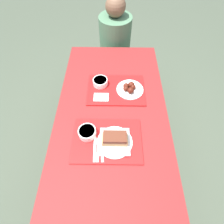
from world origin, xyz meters
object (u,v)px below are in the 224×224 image
Objects in this scene: tray_near at (107,140)px; tray_far at (116,90)px; bowl_coleslaw_far at (100,82)px; wings_plate_far at (130,88)px; person_seated_across at (115,36)px; brisket_sandwich_plate at (115,140)px; bowl_coleslaw_near at (87,132)px.

tray_near and tray_far have the same top height.
tray_far is (0.06, 0.45, 0.00)m from tray_near.
bowl_coleslaw_far is at bearing 97.93° from tray_near.
wings_plate_far is 0.31× the size of person_seated_across.
brisket_sandwich_plate is at bearing -89.93° from person_seated_across.
tray_near is at bearing -92.25° from person_seated_across.
wings_plate_far reaches higher than bowl_coleslaw_near.
bowl_coleslaw_far is at bearing 82.33° from bowl_coleslaw_near.
bowl_coleslaw_near is at bearing -115.06° from tray_far.
bowl_coleslaw_far is (0.06, 0.46, 0.00)m from bowl_coleslaw_near.
brisket_sandwich_plate reaches higher than wings_plate_far.
wings_plate_far reaches higher than tray_near.
brisket_sandwich_plate is 0.34× the size of person_seated_across.
person_seated_across reaches higher than brisket_sandwich_plate.
person_seated_across reaches higher than wings_plate_far.
tray_near is 0.51m from bowl_coleslaw_far.
person_seated_across is (0.12, 0.74, -0.06)m from bowl_coleslaw_far.
person_seated_across is at bearing 90.07° from brisket_sandwich_plate.
brisket_sandwich_plate is 1.25m from person_seated_across.
tray_near is at bearing -97.49° from tray_far.
tray_far is at bearing 88.92° from brisket_sandwich_plate.
bowl_coleslaw_near is 0.51× the size of brisket_sandwich_plate.
tray_far is 1.97× the size of brisket_sandwich_plate.
tray_far is 0.45m from bowl_coleslaw_near.
person_seated_across is (-0.01, 0.79, -0.02)m from tray_far.
tray_near is 0.66× the size of person_seated_across.
person_seated_across is (0.18, 1.20, -0.06)m from bowl_coleslaw_near.
tray_near is 1.97× the size of brisket_sandwich_plate.
bowl_coleslaw_near is at bearing -97.67° from bowl_coleslaw_far.
wings_plate_far reaches higher than tray_far.
bowl_coleslaw_near reaches higher than tray_far.
wings_plate_far is (0.24, -0.06, -0.01)m from bowl_coleslaw_far.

